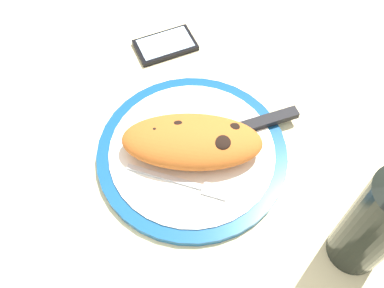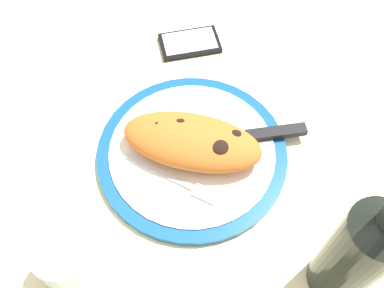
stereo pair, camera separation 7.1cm
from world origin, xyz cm
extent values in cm
cube|color=beige|center=(0.00, 0.00, -1.50)|extent=(150.00, 150.00, 3.00)
cylinder|color=navy|center=(0.00, 0.00, 0.68)|extent=(31.68, 31.68, 1.35)
cylinder|color=white|center=(0.00, 0.00, 1.50)|extent=(27.55, 27.55, 0.30)
ellipsoid|color=#C16023|center=(0.27, 0.25, 4.42)|extent=(23.48, 12.40, 5.54)
ellipsoid|color=black|center=(-2.40, -2.08, 6.50)|extent=(2.16, 2.06, 0.66)
ellipsoid|color=black|center=(6.35, 2.26, 6.28)|extent=(2.69, 2.63, 0.74)
ellipsoid|color=black|center=(-2.28, 1.35, 6.64)|extent=(2.42, 1.88, 0.81)
ellipsoid|color=black|center=(-5.56, 0.31, 6.43)|extent=(2.14, 1.74, 0.73)
ellipsoid|color=black|center=(4.65, -0.73, 6.51)|extent=(4.16, 4.09, 1.10)
cube|color=silver|center=(-3.67, -5.55, 1.85)|extent=(12.60, 3.10, 0.40)
cube|color=silver|center=(4.52, -7.01, 1.85)|extent=(4.32, 2.87, 0.40)
cube|color=silver|center=(2.32, 2.25, 1.85)|extent=(11.68, 7.03, 0.40)
cube|color=black|center=(12.40, 7.41, 2.25)|extent=(10.12, 6.49, 1.20)
cube|color=black|center=(-8.43, 23.99, 0.50)|extent=(13.49, 11.84, 1.00)
cube|color=silver|center=(-8.43, 23.99, 1.08)|extent=(11.77, 10.24, 0.16)
cylinder|color=silver|center=(-10.32, -23.73, 4.30)|extent=(7.89, 7.89, 8.60)
cylinder|color=silver|center=(-10.32, -23.73, 1.95)|extent=(7.26, 7.26, 3.49)
cylinder|color=black|center=(25.72, -13.10, 9.90)|extent=(7.59, 7.59, 19.80)
camera|label=1|loc=(4.89, -37.32, 64.39)|focal=41.45mm
camera|label=2|loc=(11.85, -35.73, 64.39)|focal=41.45mm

